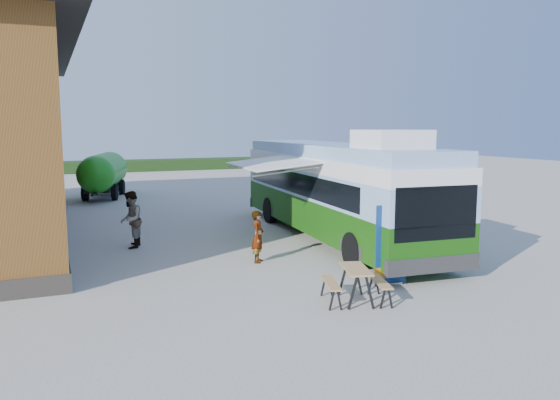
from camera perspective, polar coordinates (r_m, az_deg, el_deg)
name	(u,v)px	position (r m, az deg, el deg)	size (l,w,h in m)	color
ground	(306,267)	(16.23, 2.69, -7.02)	(100.00, 100.00, 0.00)	#BCB7AD
hedge	(211,163)	(54.32, -7.23, 3.81)	(40.00, 3.00, 1.00)	#264419
bus	(334,187)	(20.15, 5.65, 1.39)	(3.83, 13.28, 4.03)	#186210
awning	(281,161)	(19.20, 0.13, 4.15)	(3.12, 4.63, 0.53)	white
banner	(391,252)	(14.54, 11.51, -5.39)	(0.92, 0.23, 2.12)	navy
picnic_table	(356,277)	(13.07, 7.93, -7.94)	(1.76, 1.66, 0.83)	#A6814E
person_a	(258,237)	(16.64, -2.31, -3.84)	(0.58, 0.38, 1.59)	#999999
person_b	(131,220)	(19.24, -15.33, -2.00)	(0.95, 0.74, 1.95)	#999999
slurry_tanker	(104,172)	(33.41, -17.95, 2.77)	(3.25, 6.75, 2.56)	#20941B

